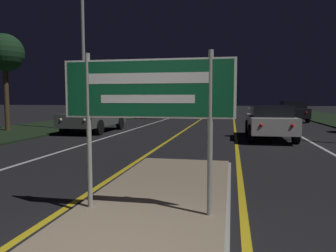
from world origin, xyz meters
TOP-DOWN VIEW (x-y plane):
  - median_island at (0.00, 1.65)m, footprint 2.30×8.14m
  - verge_left at (-9.50, 20.00)m, footprint 5.00×100.00m
  - centre_line_yellow_left at (-1.34, 25.00)m, footprint 0.12×70.00m
  - centre_line_yellow_right at (1.34, 25.00)m, footprint 0.12×70.00m
  - lane_line_white_left at (-4.20, 25.00)m, footprint 0.12×70.00m
  - lane_line_white_right at (4.20, 25.00)m, footprint 0.12×70.00m
  - edge_line_white_left at (-7.20, 25.00)m, footprint 0.10×70.00m
  - edge_line_white_right at (7.20, 25.00)m, footprint 0.10×70.00m
  - highway_sign at (0.00, 1.64)m, footprint 2.41×0.07m
  - streetlight_left_near at (-6.32, 13.01)m, footprint 0.47×0.47m
  - car_receding_0 at (2.71, 11.45)m, footprint 1.84×4.48m
  - car_receding_1 at (5.60, 23.21)m, footprint 1.87×4.76m
  - car_approaching_0 at (-5.75, 13.00)m, footprint 1.96×4.71m
  - car_approaching_1 at (-5.72, 25.97)m, footprint 1.91×4.18m
  - roadside_palm_left at (-10.10, 12.06)m, footprint 1.89×1.89m

SIDE VIEW (x-z plane):
  - centre_line_yellow_left at x=-1.34m, z-range 0.00..0.01m
  - centre_line_yellow_right at x=1.34m, z-range 0.00..0.01m
  - lane_line_white_left at x=-4.20m, z-range 0.00..0.01m
  - lane_line_white_right at x=4.20m, z-range 0.00..0.01m
  - edge_line_white_left at x=-7.20m, z-range 0.00..0.01m
  - edge_line_white_right at x=7.20m, z-range 0.00..0.01m
  - verge_left at x=-9.50m, z-range 0.00..0.08m
  - median_island at x=0.00m, z-range -0.01..0.09m
  - car_receding_0 at x=2.71m, z-range 0.06..1.46m
  - car_approaching_1 at x=-5.72m, z-range 0.05..1.54m
  - car_receding_1 at x=5.60m, z-range 0.04..1.57m
  - car_approaching_0 at x=-5.75m, z-range 0.05..1.59m
  - highway_sign at x=0.00m, z-range 0.60..2.82m
  - roadside_palm_left at x=-10.10m, z-range 1.50..6.36m
  - streetlight_left_near at x=-6.32m, z-range 1.07..11.33m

